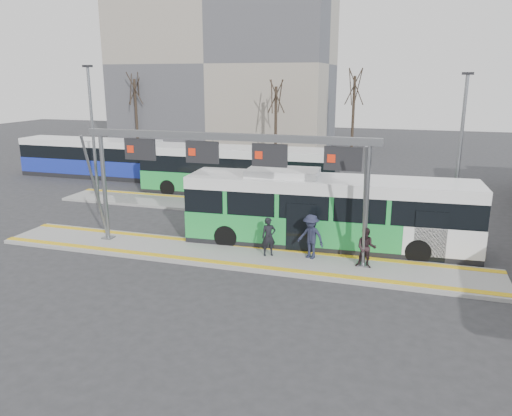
{
  "coord_description": "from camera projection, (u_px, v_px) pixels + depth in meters",
  "views": [
    {
      "loc": [
        7.02,
        -19.29,
        7.59
      ],
      "look_at": [
        0.07,
        3.0,
        1.47
      ],
      "focal_mm": 35.0,
      "sensor_mm": 36.0,
      "label": 1
    }
  ],
  "objects": [
    {
      "name": "ground",
      "position": [
        234.0,
        257.0,
        21.76
      ],
      "size": [
        120.0,
        120.0,
        0.0
      ],
      "primitive_type": "plane",
      "color": "#2D2D30",
      "rests_on": "ground"
    },
    {
      "name": "platform_main",
      "position": [
        234.0,
        255.0,
        21.74
      ],
      "size": [
        22.0,
        3.0,
        0.15
      ],
      "primitive_type": "cube",
      "color": "gray",
      "rests_on": "ground"
    },
    {
      "name": "platform_second",
      "position": [
        217.0,
        205.0,
        30.28
      ],
      "size": [
        20.0,
        3.0,
        0.15
      ],
      "primitive_type": "cube",
      "color": "gray",
      "rests_on": "ground"
    },
    {
      "name": "tactile_main",
      "position": [
        234.0,
        254.0,
        21.72
      ],
      "size": [
        22.0,
        2.65,
        0.02
      ],
      "color": "yellow",
      "rests_on": "platform_main"
    },
    {
      "name": "tactile_second",
      "position": [
        223.0,
        200.0,
        31.32
      ],
      "size": [
        20.0,
        0.35,
        0.02
      ],
      "color": "yellow",
      "rests_on": "platform_second"
    },
    {
      "name": "gantry",
      "position": [
        227.0,
        158.0,
        21.01
      ],
      "size": [
        13.0,
        1.68,
        5.2
      ],
      "color": "slate",
      "rests_on": "platform_main"
    },
    {
      "name": "apartment_block",
      "position": [
        224.0,
        63.0,
        56.71
      ],
      "size": [
        24.5,
        12.5,
        18.4
      ],
      "color": "gray",
      "rests_on": "ground"
    },
    {
      "name": "hero_bus",
      "position": [
        328.0,
        213.0,
        22.7
      ],
      "size": [
        13.09,
        3.51,
        3.56
      ],
      "rotation": [
        0.0,
        0.0,
        0.06
      ],
      "color": "black",
      "rests_on": "ground"
    },
    {
      "name": "bg_bus_green",
      "position": [
        238.0,
        172.0,
        32.67
      ],
      "size": [
        12.95,
        3.05,
        3.22
      ],
      "rotation": [
        0.0,
        0.0,
        0.02
      ],
      "color": "black",
      "rests_on": "ground"
    },
    {
      "name": "bg_bus_blue",
      "position": [
        91.0,
        158.0,
        39.21
      ],
      "size": [
        11.36,
        2.57,
        2.96
      ],
      "rotation": [
        0.0,
        0.0,
        0.0
      ],
      "color": "black",
      "rests_on": "ground"
    },
    {
      "name": "passenger_a",
      "position": [
        269.0,
        237.0,
        21.34
      ],
      "size": [
        0.73,
        0.65,
        1.68
      ],
      "primitive_type": "imported",
      "rotation": [
        0.0,
        0.0,
        0.51
      ],
      "color": "black",
      "rests_on": "platform_main"
    },
    {
      "name": "passenger_b",
      "position": [
        366.0,
        248.0,
        19.99
      ],
      "size": [
        0.81,
        0.63,
        1.65
      ],
      "primitive_type": "imported",
      "rotation": [
        0.0,
        0.0,
        0.01
      ],
      "color": "black",
      "rests_on": "platform_main"
    },
    {
      "name": "passenger_c",
      "position": [
        311.0,
        237.0,
        21.0
      ],
      "size": [
        1.4,
        1.1,
        1.9
      ],
      "primitive_type": "imported",
      "rotation": [
        0.0,
        0.0,
        -0.36
      ],
      "color": "#1E2136",
      "rests_on": "platform_main"
    },
    {
      "name": "tree_left",
      "position": [
        276.0,
        97.0,
        47.07
      ],
      "size": [
        1.4,
        1.4,
        7.69
      ],
      "color": "#382B21",
      "rests_on": "ground"
    },
    {
      "name": "tree_mid",
      "position": [
        354.0,
        87.0,
        49.03
      ],
      "size": [
        1.4,
        1.4,
        8.8
      ],
      "color": "#382B21",
      "rests_on": "ground"
    },
    {
      "name": "tree_far",
      "position": [
        135.0,
        89.0,
        53.66
      ],
      "size": [
        1.4,
        1.4,
        8.46
      ],
      "color": "#382B21",
      "rests_on": "ground"
    },
    {
      "name": "lamp_west",
      "position": [
        93.0,
        138.0,
        27.51
      ],
      "size": [
        0.5,
        0.25,
        8.25
      ],
      "color": "slate",
      "rests_on": "ground"
    },
    {
      "name": "lamp_east",
      "position": [
        460.0,
        154.0,
        23.18
      ],
      "size": [
        0.5,
        0.25,
        7.83
      ],
      "color": "slate",
      "rests_on": "ground"
    }
  ]
}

